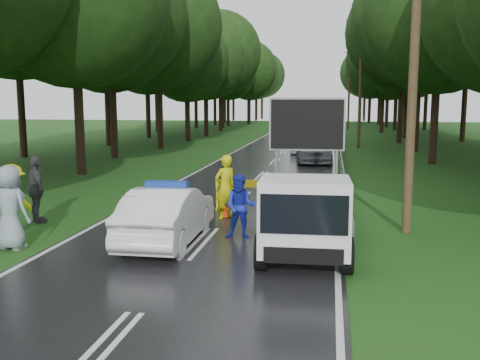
% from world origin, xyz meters
% --- Properties ---
extents(ground, '(160.00, 160.00, 0.00)m').
position_xyz_m(ground, '(0.00, 0.00, 0.00)').
color(ground, '#184614').
rests_on(ground, ground).
extents(road, '(7.00, 140.00, 0.02)m').
position_xyz_m(road, '(0.00, 30.00, 0.01)').
color(road, black).
rests_on(road, ground).
extents(guardrail, '(0.12, 60.06, 0.70)m').
position_xyz_m(guardrail, '(3.70, 29.67, 0.55)').
color(guardrail, gray).
rests_on(guardrail, ground).
extents(utility_pole_near, '(1.40, 0.24, 10.00)m').
position_xyz_m(utility_pole_near, '(5.20, 2.00, 5.06)').
color(utility_pole_near, '#492F22').
rests_on(utility_pole_near, ground).
extents(utility_pole_mid, '(1.40, 0.24, 10.00)m').
position_xyz_m(utility_pole_mid, '(5.20, 28.00, 5.06)').
color(utility_pole_mid, '#492F22').
rests_on(utility_pole_mid, ground).
extents(utility_pole_far, '(1.40, 0.24, 10.00)m').
position_xyz_m(utility_pole_far, '(5.20, 54.00, 5.06)').
color(utility_pole_far, '#492F22').
rests_on(utility_pole_far, ground).
extents(police_sedan, '(1.56, 4.28, 1.54)m').
position_xyz_m(police_sedan, '(-0.80, -0.06, 0.70)').
color(police_sedan, white).
rests_on(police_sedan, ground).
extents(work_truck, '(2.14, 4.51, 3.54)m').
position_xyz_m(work_truck, '(2.60, -0.55, 0.96)').
color(work_truck, gray).
rests_on(work_truck, ground).
extents(barrier, '(2.48, 0.26, 1.03)m').
position_xyz_m(barrier, '(0.80, 4.00, 0.78)').
color(barrier, '#E0EB0C').
rests_on(barrier, ground).
extents(officer, '(0.82, 0.82, 1.92)m').
position_xyz_m(officer, '(0.08, 2.87, 0.96)').
color(officer, '#CED00B').
rests_on(officer, ground).
extents(civilian, '(0.81, 0.64, 1.66)m').
position_xyz_m(civilian, '(0.91, 0.68, 0.83)').
color(civilian, '#1C2BB7').
rests_on(civilian, ground).
extents(bystander_left, '(0.89, 1.34, 1.93)m').
position_xyz_m(bystander_left, '(-4.81, -0.35, 0.96)').
color(bystander_left, '#F0F30D').
rests_on(bystander_left, ground).
extents(bystander_mid, '(1.15, 1.14, 1.95)m').
position_xyz_m(bystander_mid, '(-5.19, 1.44, 0.97)').
color(bystander_mid, '#3D3F44').
rests_on(bystander_mid, ground).
extents(bystander_right, '(1.11, 0.86, 2.02)m').
position_xyz_m(bystander_right, '(-4.31, -1.22, 1.01)').
color(bystander_right, '#8B9CA7').
rests_on(bystander_right, ground).
extents(queue_car_first, '(2.30, 4.93, 1.63)m').
position_xyz_m(queue_car_first, '(2.21, 18.05, 0.82)').
color(queue_car_first, '#43474B').
rests_on(queue_car_first, ground).
extents(queue_car_second, '(2.14, 4.78, 1.36)m').
position_xyz_m(queue_car_second, '(1.55, 24.05, 0.68)').
color(queue_car_second, '#AAADB2').
rests_on(queue_car_second, ground).
extents(queue_car_third, '(2.77, 5.42, 1.47)m').
position_xyz_m(queue_car_third, '(2.36, 30.05, 0.73)').
color(queue_car_third, black).
rests_on(queue_car_third, ground).
extents(queue_car_fourth, '(1.52, 4.30, 1.41)m').
position_xyz_m(queue_car_fourth, '(2.45, 38.34, 0.71)').
color(queue_car_fourth, '#45484E').
rests_on(queue_car_fourth, ground).
extents(cone_center, '(0.39, 0.39, 0.82)m').
position_xyz_m(cone_center, '(-0.86, 2.00, 0.40)').
color(cone_center, black).
rests_on(cone_center, ground).
extents(cone_far, '(0.35, 0.35, 0.74)m').
position_xyz_m(cone_far, '(0.01, 2.98, 0.36)').
color(cone_far, black).
rests_on(cone_far, ground).
extents(cone_left_mid, '(0.32, 0.32, 0.67)m').
position_xyz_m(cone_left_mid, '(-2.22, 0.50, 0.33)').
color(cone_left_mid, black).
rests_on(cone_left_mid, ground).
extents(cone_right, '(0.35, 0.35, 0.73)m').
position_xyz_m(cone_right, '(2.62, 4.50, 0.36)').
color(cone_right, black).
rests_on(cone_right, ground).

